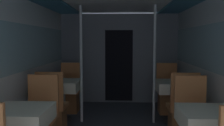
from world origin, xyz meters
name	(u,v)px	position (x,y,z in m)	size (l,w,h in m)	color
wall_left	(22,66)	(-1.38, 1.99, 1.08)	(0.05, 6.79, 2.07)	silver
wall_right	(214,67)	(1.38, 1.99, 1.08)	(0.05, 6.79, 2.07)	silver
bulkhead_far	(119,59)	(0.00, 4.26, 1.03)	(2.70, 0.09, 2.07)	slate
dining_table_left_0	(21,120)	(-0.99, 0.98, 0.61)	(0.61, 0.61, 0.74)	#4C4C51
dining_table_left_1	(62,88)	(-0.99, 2.79, 0.61)	(0.61, 0.61, 0.74)	#4C4C51
chair_left_near_1	(53,115)	(-0.99, 2.18, 0.30)	(0.41, 0.41, 0.99)	#9C5B31
chair_left_far_1	(70,97)	(-0.99, 3.40, 0.30)	(0.41, 0.41, 0.99)	#9C5B31
support_pole_left_1	(81,64)	(-0.64, 2.79, 1.03)	(0.05, 0.05, 2.07)	silver
dining_table_right_0	(210,122)	(0.99, 0.98, 0.61)	(0.61, 0.61, 0.74)	#4C4C51
dining_table_right_1	(174,89)	(0.99, 2.79, 0.61)	(0.61, 0.61, 0.74)	#4C4C51
chair_right_near_1	(182,116)	(0.99, 2.18, 0.30)	(0.41, 0.41, 0.99)	#9C5B31
chair_right_far_1	(167,98)	(0.99, 3.40, 0.30)	(0.41, 0.41, 0.99)	#9C5B31
support_pole_right_1	(154,65)	(0.64, 2.79, 1.03)	(0.05, 0.05, 2.07)	silver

